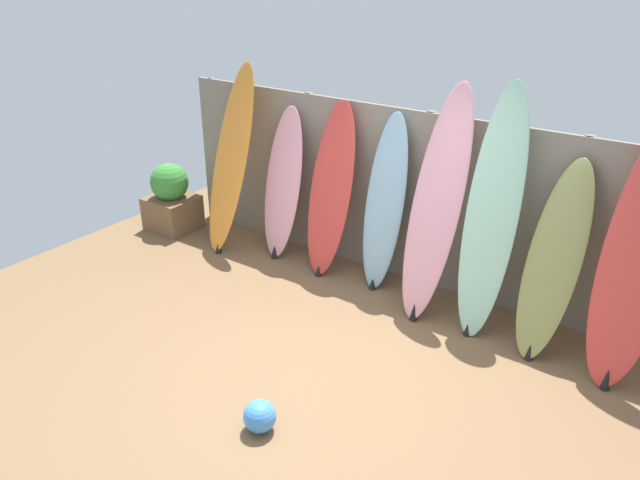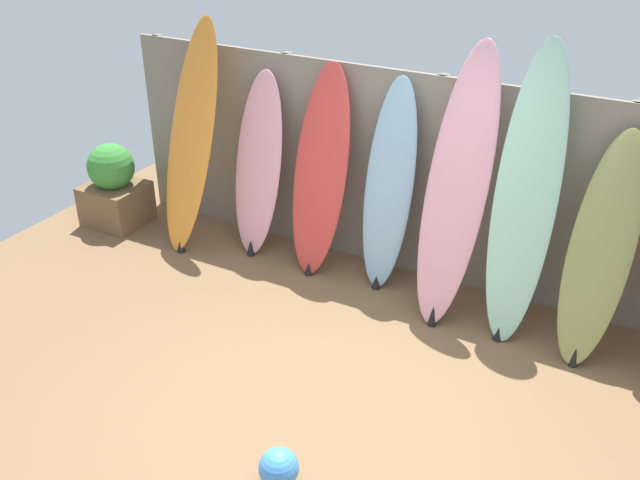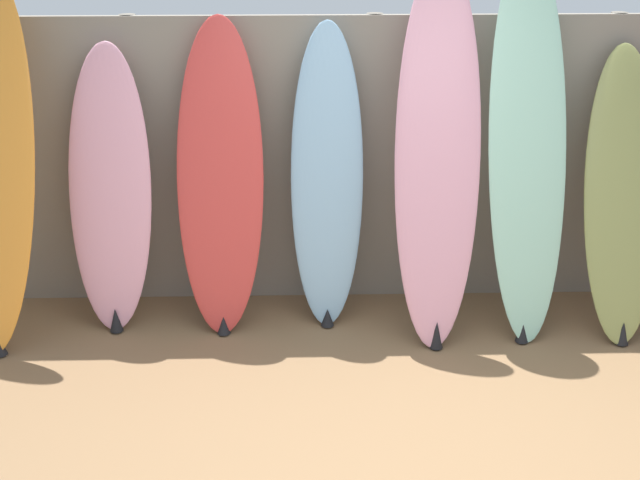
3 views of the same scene
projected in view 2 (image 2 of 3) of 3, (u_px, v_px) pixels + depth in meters
The scene contains 11 objects.
ground at pixel (320, 406), 4.87m from camera, with size 7.68×7.68×0.00m, color brown.
fence_back at pixel (434, 181), 5.99m from camera, with size 6.08×0.11×1.80m.
surfboard_orange_0 at pixel (191, 139), 6.48m from camera, with size 0.61×0.76×2.10m.
surfboard_pink_1 at pixel (258, 166), 6.44m from camera, with size 0.52×0.48×1.69m.
surfboard_red_2 at pixel (320, 173), 6.12m from camera, with size 0.53×0.54×1.83m.
surfboard_skyblue_3 at pixel (389, 187), 5.90m from camera, with size 0.44×0.44×1.80m.
surfboard_pink_4 at pixel (457, 189), 5.43m from camera, with size 0.53×0.76×2.16m.
surfboard_seafoam_5 at pixel (526, 199), 5.22m from camera, with size 0.52×0.68×2.22m.
surfboard_olive_6 at pixel (601, 252), 5.10m from camera, with size 0.49×0.74×1.66m.
planter_box at pixel (114, 188), 7.11m from camera, with size 0.57×0.53×0.84m.
beach_ball at pixel (279, 468), 4.22m from camera, with size 0.24×0.24×0.24m, color #3F8CE5.
Camera 2 is at (1.79, -3.28, 3.33)m, focal length 40.00 mm.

